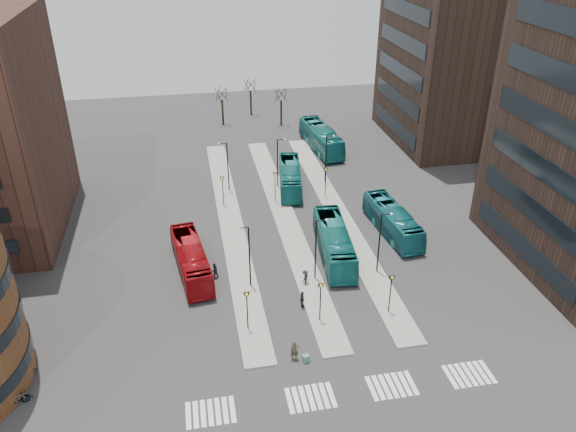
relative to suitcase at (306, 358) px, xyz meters
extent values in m
cube|color=gray|center=(-3.44, 22.45, -0.23)|extent=(2.50, 45.00, 0.15)
cube|color=gray|center=(2.56, 22.45, -0.23)|extent=(2.50, 45.00, 0.15)
cube|color=gray|center=(8.56, 22.45, -0.23)|extent=(2.50, 45.00, 0.15)
cube|color=navy|center=(0.00, 0.00, 0.00)|extent=(0.57, 0.50, 0.61)
imported|color=maroon|center=(-7.99, 13.69, 1.15)|extent=(3.79, 10.68, 2.91)
imported|color=#156969|center=(5.87, 13.92, 1.26)|extent=(3.69, 11.49, 3.14)
imported|color=#156969|center=(4.58, 29.83, 1.15)|extent=(4.07, 10.72, 2.92)
imported|color=#15646C|center=(13.06, 17.14, 1.16)|extent=(3.33, 10.71, 2.94)
imported|color=#15676A|center=(11.29, 41.43, 1.38)|extent=(3.95, 12.29, 3.37)
imported|color=#433D28|center=(-0.80, 0.42, 0.57)|extent=(0.65, 0.44, 1.76)
imported|color=black|center=(-5.95, 12.41, 0.45)|extent=(0.88, 0.77, 1.52)
imported|color=black|center=(1.13, 6.60, 0.47)|extent=(0.44, 0.94, 1.56)
imported|color=black|center=(2.07, 9.75, 0.44)|extent=(1.04, 1.11, 1.50)
imported|color=gray|center=(-20.44, -0.20, 0.17)|extent=(1.87, 0.84, 0.95)
imported|color=gray|center=(-20.44, -0.39, 0.18)|extent=(1.67, 0.95, 0.97)
imported|color=gray|center=(-20.44, 2.31, 0.09)|extent=(1.60, 1.08, 0.79)
cube|color=silver|center=(-8.94, -3.55, -0.30)|extent=(0.35, 2.40, 0.01)
cube|color=silver|center=(-8.44, -3.55, -0.30)|extent=(0.35, 2.40, 0.01)
cube|color=silver|center=(-7.94, -3.55, -0.30)|extent=(0.35, 2.40, 0.01)
cube|color=silver|center=(-7.44, -3.55, -0.30)|extent=(0.35, 2.40, 0.01)
cube|color=silver|center=(-6.94, -3.55, -0.30)|extent=(0.35, 2.40, 0.01)
cube|color=silver|center=(-6.44, -3.55, -0.30)|extent=(0.35, 2.40, 0.01)
cube|color=silver|center=(-5.94, -3.55, -0.30)|extent=(0.35, 2.40, 0.01)
cube|color=silver|center=(-1.94, -3.55, -0.30)|extent=(0.35, 2.40, 0.01)
cube|color=silver|center=(-1.44, -3.55, -0.30)|extent=(0.35, 2.40, 0.01)
cube|color=silver|center=(-0.94, -3.55, -0.30)|extent=(0.35, 2.40, 0.01)
cube|color=silver|center=(-0.44, -3.55, -0.30)|extent=(0.35, 2.40, 0.01)
cube|color=silver|center=(0.06, -3.55, -0.30)|extent=(0.35, 2.40, 0.01)
cube|color=silver|center=(0.56, -3.55, -0.30)|extent=(0.35, 2.40, 0.01)
cube|color=silver|center=(1.06, -3.55, -0.30)|extent=(0.35, 2.40, 0.01)
cube|color=silver|center=(4.06, -3.55, -0.30)|extent=(0.35, 2.40, 0.01)
cube|color=silver|center=(4.56, -3.55, -0.30)|extent=(0.35, 2.40, 0.01)
cube|color=silver|center=(5.06, -3.55, -0.30)|extent=(0.35, 2.40, 0.01)
cube|color=silver|center=(5.56, -3.55, -0.30)|extent=(0.35, 2.40, 0.01)
cube|color=silver|center=(6.06, -3.55, -0.30)|extent=(0.35, 2.40, 0.01)
cube|color=silver|center=(6.56, -3.55, -0.30)|extent=(0.35, 2.40, 0.01)
cube|color=silver|center=(7.06, -3.55, -0.30)|extent=(0.35, 2.40, 0.01)
cube|color=silver|center=(10.06, -3.55, -0.30)|extent=(0.35, 2.40, 0.01)
cube|color=silver|center=(10.56, -3.55, -0.30)|extent=(0.35, 2.40, 0.01)
cube|color=silver|center=(11.06, -3.55, -0.30)|extent=(0.35, 2.40, 0.01)
cube|color=silver|center=(11.56, -3.55, -0.30)|extent=(0.35, 2.40, 0.01)
cube|color=silver|center=(12.06, -3.55, -0.30)|extent=(0.35, 2.40, 0.01)
cube|color=silver|center=(12.56, -3.55, -0.30)|extent=(0.35, 2.40, 0.01)
cube|color=silver|center=(13.06, -3.55, -0.30)|extent=(0.35, 2.40, 0.01)
cube|color=black|center=(22.50, 8.45, 2.19)|extent=(0.12, 16.00, 2.00)
cube|color=black|center=(22.50, 8.45, 6.19)|extent=(0.12, 16.00, 2.00)
cube|color=black|center=(22.50, 8.45, 10.19)|extent=(0.12, 16.00, 2.00)
cube|color=black|center=(22.50, 8.45, 14.19)|extent=(0.12, 16.00, 2.00)
cube|color=black|center=(22.50, 8.45, 18.19)|extent=(0.12, 16.00, 2.00)
cube|color=black|center=(22.50, 8.45, 22.19)|extent=(0.12, 16.00, 2.00)
cube|color=#32231C|center=(32.56, 42.45, 14.69)|extent=(20.00, 20.00, 30.00)
cube|color=black|center=(22.50, 42.45, 2.19)|extent=(0.12, 16.00, 2.00)
cube|color=black|center=(22.50, 42.45, 6.19)|extent=(0.12, 16.00, 2.00)
cube|color=black|center=(22.50, 42.45, 10.19)|extent=(0.12, 16.00, 2.00)
cube|color=black|center=(22.50, 42.45, 14.19)|extent=(0.12, 16.00, 2.00)
cube|color=black|center=(22.50, 42.45, 18.19)|extent=(0.12, 16.00, 2.00)
cylinder|color=black|center=(-3.84, 4.45, 1.59)|extent=(0.10, 0.10, 3.50)
cube|color=black|center=(-3.84, 4.45, 3.34)|extent=(0.45, 0.10, 0.30)
cube|color=yellow|center=(-3.84, 4.39, 3.34)|extent=(0.20, 0.02, 0.20)
cylinder|color=black|center=(-3.84, 26.45, 1.59)|extent=(0.10, 0.10, 3.50)
cube|color=black|center=(-3.84, 26.45, 3.34)|extent=(0.45, 0.10, 0.30)
cube|color=yellow|center=(-3.84, 26.39, 3.34)|extent=(0.20, 0.02, 0.20)
cylinder|color=black|center=(2.16, 4.45, 1.59)|extent=(0.10, 0.10, 3.50)
cube|color=black|center=(2.16, 4.45, 3.34)|extent=(0.45, 0.10, 0.30)
cube|color=yellow|center=(2.16, 4.39, 3.34)|extent=(0.20, 0.02, 0.20)
cylinder|color=black|center=(2.16, 26.45, 1.59)|extent=(0.10, 0.10, 3.50)
cube|color=black|center=(2.16, 26.45, 3.34)|extent=(0.45, 0.10, 0.30)
cube|color=yellow|center=(2.16, 26.39, 3.34)|extent=(0.20, 0.02, 0.20)
cylinder|color=black|center=(8.16, 4.45, 1.59)|extent=(0.10, 0.10, 3.50)
cube|color=black|center=(8.16, 4.45, 3.34)|extent=(0.45, 0.10, 0.30)
cube|color=yellow|center=(8.16, 4.39, 3.34)|extent=(0.20, 0.02, 0.20)
cylinder|color=black|center=(8.16, 26.45, 1.59)|extent=(0.10, 0.10, 3.50)
cube|color=black|center=(8.16, 26.45, 3.34)|extent=(0.45, 0.10, 0.30)
cube|color=yellow|center=(8.16, 26.39, 3.34)|extent=(0.20, 0.02, 0.20)
cylinder|color=black|center=(-2.84, 10.45, 2.84)|extent=(0.14, 0.14, 6.00)
cylinder|color=black|center=(-3.29, 10.45, 5.84)|extent=(0.90, 0.08, 0.08)
sphere|color=silver|center=(-3.74, 10.45, 5.84)|extent=(0.24, 0.24, 0.24)
cylinder|color=black|center=(-2.84, 30.45, 2.84)|extent=(0.14, 0.14, 6.00)
cylinder|color=black|center=(-3.29, 30.45, 5.84)|extent=(0.90, 0.08, 0.08)
sphere|color=silver|center=(-3.74, 30.45, 5.84)|extent=(0.24, 0.24, 0.24)
cylinder|color=black|center=(3.16, 10.45, 2.84)|extent=(0.14, 0.14, 6.00)
cylinder|color=black|center=(3.61, 10.45, 5.84)|extent=(0.90, 0.08, 0.08)
sphere|color=silver|center=(4.06, 10.45, 5.84)|extent=(0.24, 0.24, 0.24)
cylinder|color=black|center=(3.16, 30.45, 2.84)|extent=(0.14, 0.14, 6.00)
cylinder|color=black|center=(3.61, 30.45, 5.84)|extent=(0.90, 0.08, 0.08)
sphere|color=silver|center=(4.06, 30.45, 5.84)|extent=(0.24, 0.24, 0.24)
cylinder|color=black|center=(9.16, 10.45, 2.84)|extent=(0.14, 0.14, 6.00)
cylinder|color=black|center=(9.61, 10.45, 5.84)|extent=(0.90, 0.08, 0.08)
sphere|color=silver|center=(10.06, 10.45, 5.84)|extent=(0.24, 0.24, 0.24)
cylinder|color=black|center=(9.16, 30.45, 2.84)|extent=(0.14, 0.14, 6.00)
cylinder|color=black|center=(9.61, 30.45, 5.84)|extent=(0.90, 0.08, 0.08)
sphere|color=silver|center=(10.06, 30.45, 5.84)|extent=(0.24, 0.24, 0.24)
cylinder|color=black|center=(-1.44, 54.45, 1.69)|extent=(0.30, 0.30, 4.00)
cylinder|color=black|center=(-0.74, 54.45, 4.59)|extent=(0.10, 1.56, 1.95)
cylinder|color=black|center=(-1.23, 55.12, 4.59)|extent=(1.48, 0.59, 1.97)
cylinder|color=black|center=(-2.01, 54.86, 4.59)|extent=(0.90, 1.31, 1.99)
cylinder|color=black|center=(-2.01, 54.04, 4.59)|extent=(0.89, 1.31, 1.99)
cylinder|color=black|center=(-1.23, 53.79, 4.59)|extent=(1.48, 0.58, 1.97)
cylinder|color=black|center=(3.56, 58.45, 1.69)|extent=(0.30, 0.30, 4.00)
cylinder|color=black|center=(4.26, 58.45, 4.59)|extent=(0.10, 1.56, 1.95)
cylinder|color=black|center=(3.77, 59.12, 4.59)|extent=(1.48, 0.59, 1.97)
cylinder|color=black|center=(2.99, 58.86, 4.59)|extent=(0.90, 1.31, 1.99)
cylinder|color=black|center=(2.99, 58.04, 4.59)|extent=(0.89, 1.31, 1.99)
cylinder|color=black|center=(3.77, 57.79, 4.59)|extent=(1.48, 0.58, 1.97)
cylinder|color=black|center=(7.56, 52.45, 1.69)|extent=(0.30, 0.30, 4.00)
cylinder|color=black|center=(8.26, 52.45, 4.59)|extent=(0.10, 1.56, 1.95)
cylinder|color=black|center=(7.77, 53.12, 4.59)|extent=(1.48, 0.59, 1.97)
cylinder|color=black|center=(6.99, 52.86, 4.59)|extent=(0.90, 1.31, 1.99)
cylinder|color=black|center=(6.99, 52.04, 4.59)|extent=(0.89, 1.31, 1.99)
cylinder|color=black|center=(7.77, 51.79, 4.59)|extent=(1.48, 0.58, 1.97)
camera|label=1|loc=(-7.33, -31.12, 29.86)|focal=35.00mm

